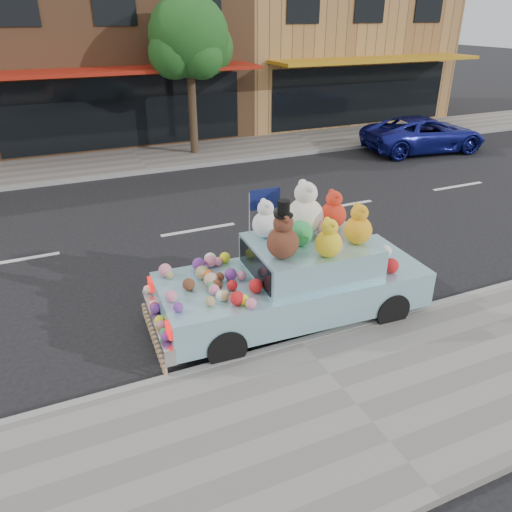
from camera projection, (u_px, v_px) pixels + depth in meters
ground at (198, 230)px, 11.75m from camera, size 120.00×120.00×0.00m
near_sidewalk at (356, 408)px, 6.39m from camera, size 60.00×3.00×0.12m
far_sidewalk at (139, 160)px, 17.05m from camera, size 60.00×3.00×0.12m
near_kerb at (300, 344)px, 7.62m from camera, size 60.00×0.12×0.13m
far_kerb at (149, 171)px, 15.82m from camera, size 60.00×0.12×0.13m
storefront_mid at (100, 39)px, 19.95m from camera, size 10.00×9.80×7.30m
storefront_right at (317, 34)px, 23.61m from camera, size 10.00×9.80×7.30m
street_tree at (189, 43)px, 16.23m from camera, size 3.00×2.70×5.22m
car_blue at (424, 134)px, 18.08m from camera, size 4.70×2.58×1.25m
art_car at (294, 275)px, 8.06m from camera, size 4.57×1.97×2.24m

